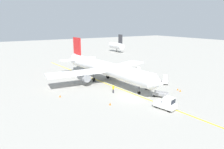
{
  "coord_description": "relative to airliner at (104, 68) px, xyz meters",
  "views": [
    {
      "loc": [
        -23.03,
        -29.72,
        14.15
      ],
      "look_at": [
        0.92,
        9.19,
        2.5
      ],
      "focal_mm": 32.43,
      "sensor_mm": 36.0,
      "label": 1
    }
  ],
  "objects": [
    {
      "name": "ground_plane",
      "position": [
        -0.86,
        -12.74,
        -3.42
      ],
      "size": [
        300.0,
        300.0,
        0.0
      ],
      "primitive_type": "plane",
      "color": "#9E9B93"
    },
    {
      "name": "taxi_line_yellow",
      "position": [
        0.06,
        -7.74,
        -3.41
      ],
      "size": [
        9.48,
        79.51,
        0.01
      ],
      "primitive_type": "cube",
      "rotation": [
        0.0,
        0.0,
        0.11
      ],
      "color": "yellow",
      "rests_on": "ground"
    },
    {
      "name": "airliner",
      "position": [
        0.0,
        0.0,
        0.0
      ],
      "size": [
        28.42,
        35.33,
        10.1
      ],
      "color": "white",
      "rests_on": "ground"
    },
    {
      "name": "pushback_tug",
      "position": [
        0.58,
        -20.21,
        -2.42
      ],
      "size": [
        2.68,
        3.94,
        2.2
      ],
      "color": "silver",
      "rests_on": "ground"
    },
    {
      "name": "baggage_tug_near_wing",
      "position": [
        11.41,
        0.78,
        -2.49
      ],
      "size": [
        2.31,
        2.73,
        2.1
      ],
      "color": "silver",
      "rests_on": "ground"
    },
    {
      "name": "baggage_tug_by_cargo_door",
      "position": [
        11.29,
        -9.47,
        -2.49
      ],
      "size": [
        2.59,
        2.64,
        2.1
      ],
      "color": "silver",
      "rests_on": "ground"
    },
    {
      "name": "belt_loader_forward_hold",
      "position": [
        6.02,
        -10.3,
        -2.64
      ],
      "size": [
        4.92,
        3.68,
        2.59
      ],
      "color": "silver",
      "rests_on": "ground"
    },
    {
      "name": "belt_loader_aft_hold",
      "position": [
        6.46,
        -3.49,
        -2.64
      ],
      "size": [
        2.57,
        5.16,
        2.59
      ],
      "color": "silver",
      "rests_on": "ground"
    },
    {
      "name": "baggage_cart_loaded",
      "position": [
        3.99,
        -15.38,
        -2.95
      ],
      "size": [
        2.75,
        3.66,
        0.94
      ],
      "color": "#A5A5A8",
      "rests_on": "ground"
    },
    {
      "name": "ground_crew_marshaller",
      "position": [
        -2.76,
        -8.63,
        -2.51
      ],
      "size": [
        0.36,
        0.24,
        1.7
      ],
      "color": "#26262D",
      "rests_on": "ground"
    },
    {
      "name": "safety_cone_nose_left",
      "position": [
        -12.96,
        -5.16,
        -3.2
      ],
      "size": [
        0.36,
        0.36,
        0.44
      ],
      "primitive_type": "cone",
      "color": "orange",
      "rests_on": "ground"
    },
    {
      "name": "safety_cone_nose_right",
      "position": [
        10.14,
        -14.44,
        -3.2
      ],
      "size": [
        0.36,
        0.36,
        0.44
      ],
      "primitive_type": "cone",
      "color": "orange",
      "rests_on": "ground"
    },
    {
      "name": "safety_cone_wingtip_left",
      "position": [
        -6.61,
        -13.75,
        -3.2
      ],
      "size": [
        0.36,
        0.36,
        0.44
      ],
      "primitive_type": "cone",
      "color": "orange",
      "rests_on": "ground"
    },
    {
      "name": "safety_cone_wingtip_right",
      "position": [
        9.91,
        -15.31,
        -3.2
      ],
      "size": [
        0.36,
        0.36,
        0.44
      ],
      "primitive_type": "cone",
      "color": "orange",
      "rests_on": "ground"
    },
    {
      "name": "distant_aircraft_far_left",
      "position": [
        31.45,
        43.1,
        -0.2
      ],
      "size": [
        3.0,
        10.1,
        8.8
      ],
      "color": "silver",
      "rests_on": "ground"
    }
  ]
}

